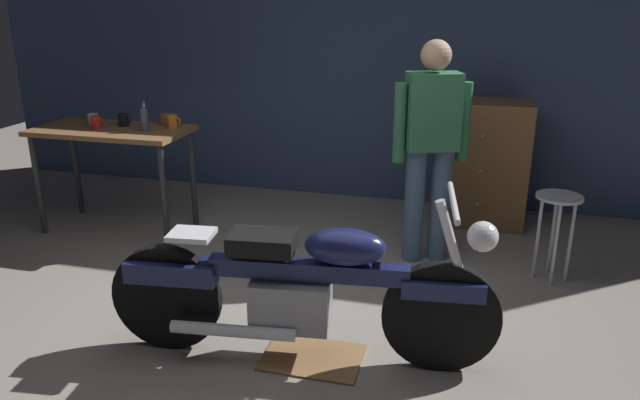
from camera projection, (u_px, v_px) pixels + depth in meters
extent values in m
plane|color=gray|center=(283.00, 337.00, 3.69)|extent=(12.00, 12.00, 0.00)
cube|color=#384C70|center=(372.00, 40.00, 5.75)|extent=(8.00, 0.12, 3.10)
cube|color=brown|center=(111.00, 131.00, 5.10)|extent=(1.30, 0.64, 0.04)
cylinder|color=#2D2D33|center=(38.00, 185.00, 5.15)|extent=(0.05, 0.05, 0.86)
cylinder|color=#2D2D33|center=(164.00, 197.00, 4.86)|extent=(0.05, 0.05, 0.86)
cylinder|color=#2D2D33|center=(76.00, 169.00, 5.63)|extent=(0.05, 0.05, 0.86)
cylinder|color=#2D2D33|center=(193.00, 178.00, 5.34)|extent=(0.05, 0.05, 0.86)
cylinder|color=black|center=(441.00, 317.00, 3.29)|extent=(0.64, 0.14, 0.64)
cylinder|color=black|center=(167.00, 297.00, 3.50)|extent=(0.64, 0.14, 0.64)
cube|color=#191E4C|center=(443.00, 288.00, 3.23)|extent=(0.45, 0.19, 0.10)
cube|color=#191E4C|center=(173.00, 270.00, 3.43)|extent=(0.54, 0.24, 0.12)
cube|color=gray|center=(291.00, 303.00, 3.39)|extent=(0.46, 0.29, 0.28)
cube|color=#191E4C|center=(308.00, 270.00, 3.31)|extent=(1.10, 0.23, 0.10)
ellipsoid|color=#191E4C|center=(345.00, 247.00, 3.23)|extent=(0.46, 0.27, 0.20)
cube|color=black|center=(263.00, 242.00, 3.30)|extent=(0.39, 0.28, 0.10)
cube|color=silver|center=(191.00, 235.00, 3.34)|extent=(0.26, 0.23, 0.03)
cylinder|color=silver|center=(457.00, 262.00, 3.17)|extent=(0.27, 0.08, 0.68)
cylinder|color=silver|center=(453.00, 202.00, 3.07)|extent=(0.10, 0.60, 0.03)
sphere|color=silver|center=(483.00, 237.00, 3.11)|extent=(0.16, 0.16, 0.16)
cylinder|color=silver|center=(233.00, 331.00, 3.34)|extent=(0.70, 0.15, 0.07)
cylinder|color=#4A6482|center=(440.00, 205.00, 4.65)|extent=(0.15, 0.15, 0.88)
cylinder|color=#4A6482|center=(414.00, 206.00, 4.63)|extent=(0.15, 0.15, 0.88)
cube|color=#33724C|center=(433.00, 112.00, 4.41)|extent=(0.43, 0.34, 0.56)
cylinder|color=#33724C|center=(464.00, 122.00, 4.45)|extent=(0.09, 0.09, 0.58)
cylinder|color=#33724C|center=(400.00, 123.00, 4.41)|extent=(0.09, 0.09, 0.58)
sphere|color=tan|center=(436.00, 55.00, 4.28)|extent=(0.22, 0.22, 0.22)
cylinder|color=#B2B2B7|center=(560.00, 197.00, 4.24)|extent=(0.32, 0.32, 0.02)
cylinder|color=#B2B2B7|center=(570.00, 241.00, 4.31)|extent=(0.02, 0.02, 0.62)
cylinder|color=#B2B2B7|center=(552.00, 234.00, 4.44)|extent=(0.02, 0.02, 0.62)
cylinder|color=#B2B2B7|center=(538.00, 238.00, 4.37)|extent=(0.02, 0.02, 0.62)
cylinder|color=#B2B2B7|center=(555.00, 245.00, 4.24)|extent=(0.02, 0.02, 0.62)
cube|color=brown|center=(481.00, 164.00, 5.35)|extent=(0.80, 0.44, 1.10)
sphere|color=tan|center=(483.00, 136.00, 5.04)|extent=(0.04, 0.04, 0.04)
sphere|color=tan|center=(480.00, 171.00, 5.14)|extent=(0.04, 0.04, 0.04)
sphere|color=tan|center=(477.00, 204.00, 5.24)|extent=(0.04, 0.04, 0.04)
cube|color=olive|center=(313.00, 357.00, 3.48)|extent=(0.56, 0.40, 0.01)
cylinder|color=brown|center=(165.00, 119.00, 5.21)|extent=(0.09, 0.09, 0.09)
torus|color=brown|center=(170.00, 119.00, 5.19)|extent=(0.05, 0.01, 0.05)
cylinder|color=black|center=(123.00, 120.00, 5.16)|extent=(0.08, 0.08, 0.10)
torus|color=black|center=(128.00, 120.00, 5.15)|extent=(0.06, 0.01, 0.06)
cylinder|color=white|center=(93.00, 119.00, 5.20)|extent=(0.09, 0.09, 0.10)
torus|color=white|center=(98.00, 119.00, 5.18)|extent=(0.06, 0.01, 0.06)
cylinder|color=orange|center=(172.00, 121.00, 5.08)|extent=(0.09, 0.09, 0.11)
torus|color=orange|center=(177.00, 121.00, 5.07)|extent=(0.06, 0.01, 0.06)
cylinder|color=red|center=(96.00, 122.00, 5.06)|extent=(0.08, 0.08, 0.11)
torus|color=red|center=(101.00, 122.00, 5.05)|extent=(0.06, 0.01, 0.06)
cylinder|color=#3F4C59|center=(144.00, 120.00, 4.97)|extent=(0.06, 0.06, 0.18)
cylinder|color=#3F4C59|center=(143.00, 106.00, 4.93)|extent=(0.03, 0.03, 0.05)
cylinder|color=black|center=(143.00, 102.00, 4.92)|extent=(0.03, 0.03, 0.01)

